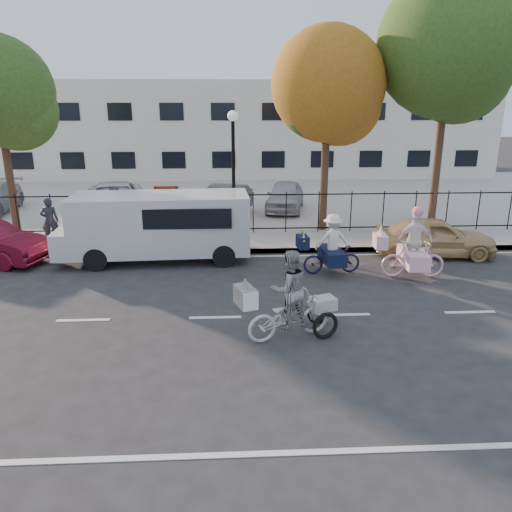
{
  "coord_description": "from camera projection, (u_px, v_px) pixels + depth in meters",
  "views": [
    {
      "loc": [
        0.4,
        -10.57,
        4.75
      ],
      "look_at": [
        1.0,
        1.2,
        1.1
      ],
      "focal_mm": 35.0,
      "sensor_mm": 36.0,
      "label": 1
    }
  ],
  "objects": [
    {
      "name": "ground",
      "position": [
        215.0,
        318.0,
        11.47
      ],
      "size": [
        120.0,
        120.0,
        0.0
      ],
      "primitive_type": "plane",
      "color": "#333334"
    },
    {
      "name": "road_markings",
      "position": [
        215.0,
        317.0,
        11.47
      ],
      "size": [
        60.0,
        9.52,
        0.01
      ],
      "primitive_type": null,
      "color": "silver",
      "rests_on": "ground"
    },
    {
      "name": "curb",
      "position": [
        220.0,
        252.0,
        16.27
      ],
      "size": [
        60.0,
        0.1,
        0.15
      ],
      "primitive_type": "cube",
      "color": "#A8A399",
      "rests_on": "ground"
    },
    {
      "name": "sidewalk",
      "position": [
        220.0,
        243.0,
        17.27
      ],
      "size": [
        60.0,
        2.2,
        0.15
      ],
      "primitive_type": "cube",
      "color": "#A8A399",
      "rests_on": "ground"
    },
    {
      "name": "parking_lot",
      "position": [
        223.0,
        196.0,
        25.76
      ],
      "size": [
        60.0,
        15.6,
        0.15
      ],
      "primitive_type": "cube",
      "color": "#A8A399",
      "rests_on": "ground"
    },
    {
      "name": "iron_fence",
      "position": [
        220.0,
        213.0,
        18.08
      ],
      "size": [
        58.0,
        0.06,
        1.5
      ],
      "primitive_type": null,
      "color": "black",
      "rests_on": "sidewalk"
    },
    {
      "name": "building",
      "position": [
        224.0,
        128.0,
        34.44
      ],
      "size": [
        34.0,
        10.0,
        6.0
      ],
      "primitive_type": "cube",
      "color": "silver",
      "rests_on": "ground"
    },
    {
      "name": "lamppost",
      "position": [
        233.0,
        152.0,
        17.06
      ],
      "size": [
        0.36,
        0.36,
        4.33
      ],
      "color": "black",
      "rests_on": "sidewalk"
    },
    {
      "name": "street_sign",
      "position": [
        167.0,
        201.0,
        17.45
      ],
      "size": [
        0.85,
        0.06,
        1.8
      ],
      "color": "black",
      "rests_on": "sidewalk"
    },
    {
      "name": "zebra_trike",
      "position": [
        289.0,
        305.0,
        10.31
      ],
      "size": [
        2.22,
        1.42,
        1.91
      ],
      "rotation": [
        0.0,
        0.0,
        1.9
      ],
      "color": "silver",
      "rests_on": "ground"
    },
    {
      "name": "unicorn_bike",
      "position": [
        412.0,
        252.0,
        13.9
      ],
      "size": [
        2.03,
        1.42,
        2.04
      ],
      "rotation": [
        0.0,
        0.0,
        1.51
      ],
      "color": "#FBBFCD",
      "rests_on": "ground"
    },
    {
      "name": "bull_bike",
      "position": [
        331.0,
        250.0,
        14.27
      ],
      "size": [
        1.89,
        1.3,
        1.74
      ],
      "rotation": [
        0.0,
        0.0,
        1.66
      ],
      "color": "#101136",
      "rests_on": "ground"
    },
    {
      "name": "white_van",
      "position": [
        158.0,
        224.0,
        15.34
      ],
      "size": [
        5.9,
        2.22,
        2.07
      ],
      "rotation": [
        0.0,
        0.0,
        0.05
      ],
      "color": "silver",
      "rests_on": "ground"
    },
    {
      "name": "gold_sedan",
      "position": [
        434.0,
        237.0,
        15.91
      ],
      "size": [
        3.87,
        1.91,
        1.27
      ],
      "primitive_type": "imported",
      "rotation": [
        0.0,
        0.0,
        1.46
      ],
      "color": "tan",
      "rests_on": "ground"
    },
    {
      "name": "pedestrian",
      "position": [
        50.0,
        221.0,
        16.79
      ],
      "size": [
        0.64,
        0.49,
        1.55
      ],
      "primitive_type": "imported",
      "rotation": [
        0.0,
        0.0,
        3.37
      ],
      "color": "black",
      "rests_on": "sidewalk"
    },
    {
      "name": "lot_car_b",
      "position": [
        114.0,
        201.0,
        20.38
      ],
      "size": [
        3.28,
        5.51,
        1.43
      ],
      "primitive_type": "imported",
      "rotation": [
        0.0,
        0.0,
        0.18
      ],
      "color": "silver",
      "rests_on": "parking_lot"
    },
    {
      "name": "lot_car_c",
      "position": [
        225.0,
        203.0,
        20.37
      ],
      "size": [
        2.48,
        4.27,
        1.33
      ],
      "primitive_type": "imported",
      "rotation": [
        0.0,
        0.0,
        -0.28
      ],
      "color": "#45484B",
      "rests_on": "parking_lot"
    },
    {
      "name": "lot_car_d",
      "position": [
        285.0,
        196.0,
        22.02
      ],
      "size": [
        2.21,
        3.95,
        1.27
      ],
      "primitive_type": "imported",
      "rotation": [
        0.0,
        0.0,
        -0.2
      ],
      "color": "#A7A8AF",
      "rests_on": "parking_lot"
    },
    {
      "name": "tree_west",
      "position": [
        3.0,
        97.0,
        17.26
      ],
      "size": [
        3.82,
        3.82,
        7.01
      ],
      "color": "#442D1D",
      "rests_on": "ground"
    },
    {
      "name": "tree_mid",
      "position": [
        332.0,
        90.0,
        17.46
      ],
      "size": [
        4.0,
        4.0,
        7.33
      ],
      "color": "#442D1D",
      "rests_on": "ground"
    },
    {
      "name": "tree_east",
      "position": [
        452.0,
        52.0,
        17.0
      ],
      "size": [
        4.96,
        4.96,
        9.09
      ],
      "color": "#442D1D",
      "rests_on": "ground"
    }
  ]
}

